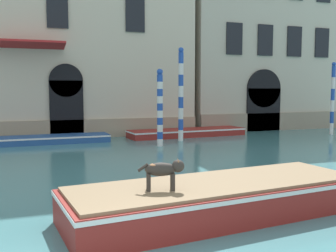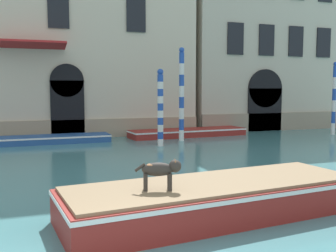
# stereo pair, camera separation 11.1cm
# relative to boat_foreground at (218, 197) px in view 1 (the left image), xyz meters

# --- Properties ---
(palazzo_right) EXTENTS (10.79, 6.13, 12.42)m
(palazzo_right) POSITION_rel_boat_foreground_xyz_m (11.34, 17.03, 5.81)
(palazzo_right) COLOR #BCB29E
(palazzo_right) RESTS_ON ground_plane
(boat_foreground) EXTENTS (6.59, 2.74, 0.72)m
(boat_foreground) POSITION_rel_boat_foreground_xyz_m (0.00, 0.00, 0.00)
(boat_foreground) COLOR maroon
(boat_foreground) RESTS_ON ground_plane
(dog_on_deck) EXTENTS (0.87, 0.41, 0.59)m
(dog_on_deck) POSITION_rel_boat_foreground_xyz_m (-1.29, -0.26, 0.72)
(dog_on_deck) COLOR #332D28
(dog_on_deck) RESTS_ON boat_foreground
(boat_moored_near_palazzo) EXTENTS (6.89, 1.60, 0.37)m
(boat_moored_near_palazzo) POSITION_rel_boat_foreground_xyz_m (-3.31, 12.55, -0.18)
(boat_moored_near_palazzo) COLOR #234C8C
(boat_moored_near_palazzo) RESTS_ON ground_plane
(boat_moored_far) EXTENTS (6.74, 2.11, 0.41)m
(boat_moored_far) POSITION_rel_boat_foreground_xyz_m (4.61, 12.91, -0.16)
(boat_moored_far) COLOR maroon
(boat_moored_far) RESTS_ON ground_plane
(mooring_pole_0) EXTENTS (0.26, 0.26, 4.69)m
(mooring_pole_0) POSITION_rel_boat_foreground_xyz_m (3.57, 11.22, 1.98)
(mooring_pole_0) COLOR white
(mooring_pole_0) RESTS_ON ground_plane
(mooring_pole_1) EXTENTS (0.28, 0.28, 3.54)m
(mooring_pole_1) POSITION_rel_boat_foreground_xyz_m (2.01, 9.88, 1.41)
(mooring_pole_1) COLOR white
(mooring_pole_1) RESTS_ON ground_plane
(mooring_pole_2) EXTENTS (0.23, 0.23, 4.16)m
(mooring_pole_2) POSITION_rel_boat_foreground_xyz_m (12.86, 10.96, 1.72)
(mooring_pole_2) COLOR white
(mooring_pole_2) RESTS_ON ground_plane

